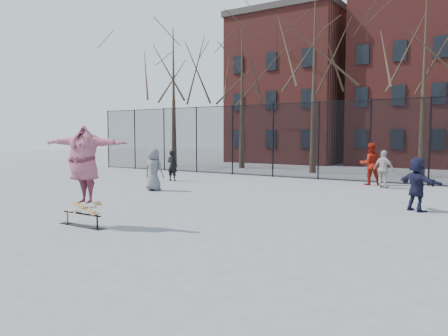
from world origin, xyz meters
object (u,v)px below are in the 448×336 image
Objects in this scene: skate_rail at (82,221)px; skateboard at (85,211)px; bystander_black at (172,166)px; bystander_grey at (154,170)px; bystander_white at (384,169)px; bystander_red at (370,164)px; bystander_navy at (417,184)px; skater at (84,170)px.

skateboard is (0.12, 0.00, 0.26)m from skate_rail.
bystander_black reaches higher than skateboard.
bystander_grey is 1.06× the size of bystander_white.
bystander_red is (6.86, 7.00, 0.10)m from bystander_grey.
bystander_grey is at bearing 117.84° from skate_rail.
bystander_grey is (-3.30, 6.25, 0.73)m from skate_rail.
skateboard is 0.58× the size of bystander_navy.
skater is at bearing 45.11° from bystander_red.
bystander_white is at bearing 70.95° from skateboard.
skater is at bearing 81.30° from bystander_navy.
bystander_red is (8.72, 3.62, 0.20)m from bystander_black.
bystander_white is at bearing 101.13° from bystander_red.
bystander_grey is (-3.42, 6.25, -0.55)m from skater.
bystander_red reaches higher than bystander_navy.
bystander_grey reaches higher than bystander_black.
skate_rail is 7.10m from bystander_grey.
skater reaches higher than bystander_navy.
bystander_grey is 3.86m from bystander_black.
skateboard is 13.70m from bystander_red.
bystander_grey is 1.06× the size of bystander_navy.
skate_rail is 1.63× the size of skateboard.
bystander_black is at bearing -70.30° from bystander_grey.
bystander_white is (4.26, 12.32, -0.59)m from skater.
bystander_navy is (3.04, -6.29, -0.15)m from bystander_red.
bystander_black is 0.94× the size of bystander_navy.
bystander_grey is at bearing 15.24° from bystander_red.
skater is 1.23× the size of bystander_red.
skate_rail is at bearing 44.61° from bystander_red.
bystander_navy is at bearing 33.72° from skater.
bystander_red reaches higher than skate_rail.
skate_rail is at bearing 80.76° from bystander_navy.
bystander_grey is at bearing 59.86° from bystander_white.
bystander_navy is (2.23, -5.37, -0.00)m from bystander_white.
bystander_black is (-5.28, 9.62, 0.37)m from skateboard.
skate_rail is 0.93× the size of bystander_white.
bystander_navy reaches higher than skateboard.
bystander_black is at bearing -7.77° from bystander_red.
bystander_grey reaches higher than bystander_navy.
skate_rail is 0.65× the size of skater.
bystander_red reaches higher than bystander_white.
skate_rail is 13.10m from bystander_white.
skater is at bearing 0.00° from skateboard.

